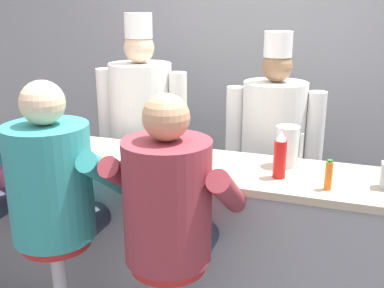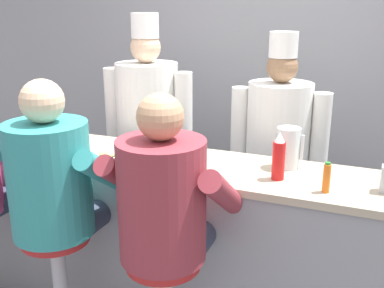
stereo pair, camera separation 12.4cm
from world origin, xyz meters
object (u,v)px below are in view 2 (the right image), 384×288
at_px(coffee_mug_white, 70,144).
at_px(cook_in_whites_near, 148,126).
at_px(hot_sauce_bottle_orange, 327,178).
at_px(breakfast_plate, 108,157).
at_px(diner_seated_maroon, 165,208).
at_px(coffee_mug_tan, 69,135).
at_px(cook_in_whites_far, 277,147).
at_px(cereal_bowl, 169,169).
at_px(water_pitcher_clear, 288,148).
at_px(diner_seated_teal, 55,186).
at_px(ketchup_bottle_red, 279,157).

bearing_deg(coffee_mug_white, cook_in_whites_near, 77.06).
distance_m(hot_sauce_bottle_orange, breakfast_plate, 1.23).
distance_m(diner_seated_maroon, cook_in_whites_near, 1.32).
bearing_deg(coffee_mug_tan, hot_sauce_bottle_orange, -7.00).
xyz_separation_m(coffee_mug_tan, cook_in_whites_far, (1.23, 0.63, -0.12)).
height_order(cereal_bowl, cook_in_whites_far, cook_in_whites_far).
height_order(breakfast_plate, cook_in_whites_far, cook_in_whites_far).
bearing_deg(coffee_mug_white, coffee_mug_tan, 129.30).
relative_size(water_pitcher_clear, diner_seated_teal, 0.15).
xyz_separation_m(breakfast_plate, cook_in_whites_far, (0.83, 0.81, -0.08)).
bearing_deg(hot_sauce_bottle_orange, ketchup_bottle_red, 161.74).
height_order(ketchup_bottle_red, hot_sauce_bottle_orange, ketchup_bottle_red).
bearing_deg(diner_seated_maroon, breakfast_plate, 146.10).
bearing_deg(diner_seated_teal, cook_in_whites_far, 51.90).
distance_m(coffee_mug_tan, cook_in_whites_far, 1.39).
relative_size(ketchup_bottle_red, hot_sauce_bottle_orange, 1.66).
bearing_deg(breakfast_plate, coffee_mug_tan, 156.30).
bearing_deg(coffee_mug_tan, diner_seated_maroon, -29.80).
bearing_deg(cook_in_whites_near, coffee_mug_white, -102.94).
relative_size(breakfast_plate, diner_seated_maroon, 0.15).
height_order(coffee_mug_white, coffee_mug_tan, coffee_mug_tan).
height_order(water_pitcher_clear, diner_seated_maroon, diner_seated_maroon).
distance_m(diner_seated_maroon, cook_in_whites_far, 1.21).
height_order(breakfast_plate, cook_in_whites_near, cook_in_whites_near).
height_order(ketchup_bottle_red, cook_in_whites_near, cook_in_whites_near).
bearing_deg(ketchup_bottle_red, coffee_mug_white, -179.67).
distance_m(breakfast_plate, cereal_bowl, 0.44).
bearing_deg(diner_seated_teal, water_pitcher_clear, 29.77).
bearing_deg(coffee_mug_white, diner_seated_teal, -63.02).
relative_size(cereal_bowl, coffee_mug_tan, 0.97).
bearing_deg(hot_sauce_bottle_orange, diner_seated_teal, -165.45).
bearing_deg(cook_in_whites_far, diner_seated_teal, -128.10).
height_order(diner_seated_teal, cook_in_whites_near, cook_in_whites_near).
bearing_deg(cereal_bowl, cook_in_whites_far, 65.64).
relative_size(diner_seated_maroon, cook_in_whites_near, 0.83).
distance_m(coffee_mug_tan, diner_seated_maroon, 1.10).
bearing_deg(breakfast_plate, cook_in_whites_near, 100.13).
height_order(cereal_bowl, cook_in_whites_near, cook_in_whites_near).
bearing_deg(diner_seated_teal, cereal_bowl, 29.08).
xyz_separation_m(coffee_mug_white, cook_in_whites_far, (1.13, 0.76, -0.11)).
bearing_deg(cereal_bowl, breakfast_plate, 169.83).
bearing_deg(ketchup_bottle_red, diner_seated_teal, -158.39).
relative_size(hot_sauce_bottle_orange, cereal_bowl, 1.13).
bearing_deg(ketchup_bottle_red, hot_sauce_bottle_orange, -18.26).
relative_size(ketchup_bottle_red, coffee_mug_white, 1.78).
xyz_separation_m(water_pitcher_clear, cook_in_whites_far, (-0.16, 0.55, -0.18)).
bearing_deg(cereal_bowl, coffee_mug_tan, 163.03).
relative_size(coffee_mug_tan, cook_in_whites_near, 0.08).
relative_size(water_pitcher_clear, diner_seated_maroon, 0.15).
bearing_deg(coffee_mug_tan, cook_in_whites_near, 65.53).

